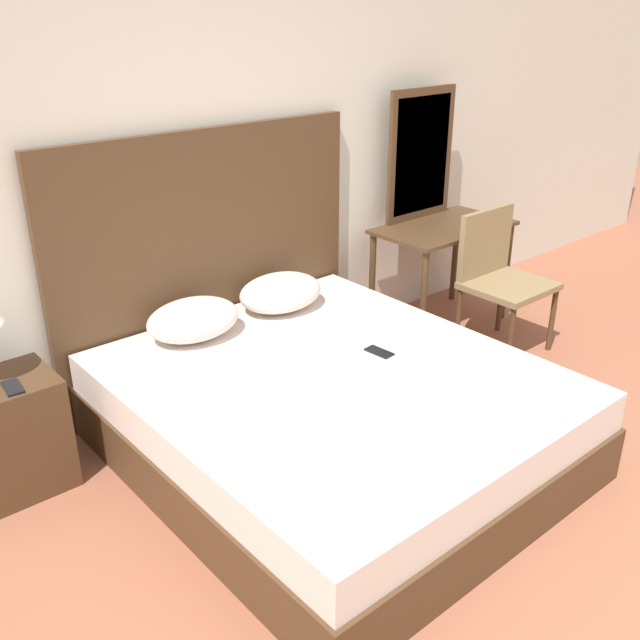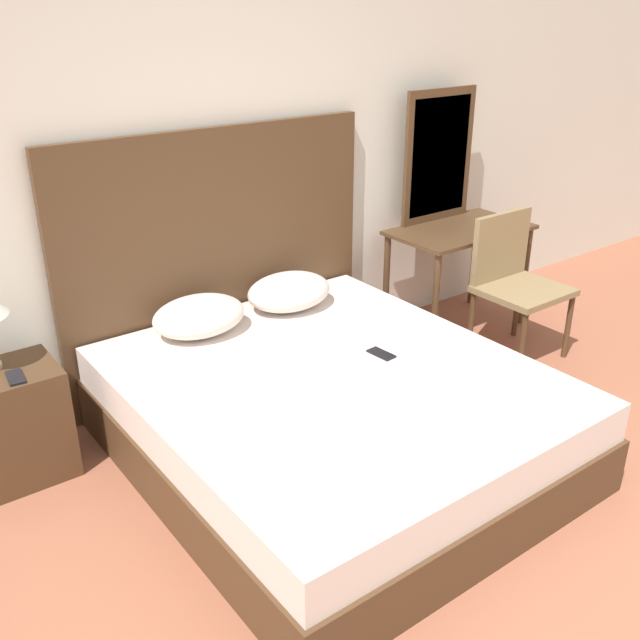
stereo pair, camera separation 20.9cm
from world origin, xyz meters
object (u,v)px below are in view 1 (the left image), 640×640
object	(u,v)px
phone_on_bed	(379,352)
nightstand	(5,437)
vanity_desk	(443,242)
phone_on_nightstand	(12,387)
chair	(499,271)
bed	(334,415)

from	to	relation	value
phone_on_bed	nightstand	world-z (taller)	nightstand
phone_on_bed	vanity_desk	size ratio (longest dim) A/B	0.16
phone_on_bed	phone_on_nightstand	bearing A→B (deg)	157.02
phone_on_nightstand	chair	size ratio (longest dim) A/B	0.17
phone_on_nightstand	vanity_desk	bearing A→B (deg)	0.59
bed	nightstand	xyz separation A→B (m)	(-1.34, 0.79, 0.05)
phone_on_nightstand	vanity_desk	size ratio (longest dim) A/B	0.16
vanity_desk	chair	bearing A→B (deg)	-88.50
bed	phone_on_nightstand	world-z (taller)	phone_on_nightstand
nightstand	phone_on_nightstand	world-z (taller)	phone_on_nightstand
bed	nightstand	bearing A→B (deg)	149.27
nightstand	chair	bearing A→B (deg)	-10.07
phone_on_bed	chair	xyz separation A→B (m)	(1.34, 0.25, 0.05)
phone_on_bed	chair	distance (m)	1.36
bed	chair	bearing A→B (deg)	8.97
phone_on_bed	nightstand	bearing A→B (deg)	154.84
phone_on_bed	nightstand	distance (m)	1.84
phone_on_bed	vanity_desk	world-z (taller)	vanity_desk
phone_on_bed	bed	bearing A→B (deg)	-177.48
phone_on_bed	vanity_desk	bearing A→B (deg)	28.30
phone_on_nightstand	chair	bearing A→B (deg)	-8.40
vanity_desk	chair	xyz separation A→B (m)	(0.01, -0.47, -0.08)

